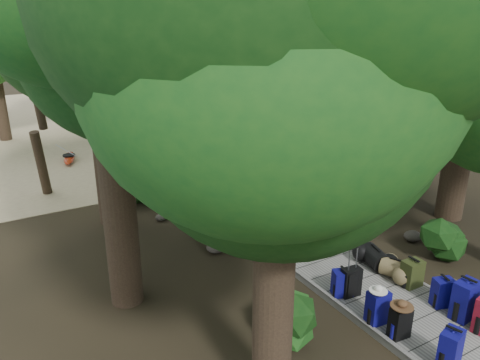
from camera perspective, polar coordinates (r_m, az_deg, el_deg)
ground at (r=11.46m, az=7.48°, el=-7.86°), size 120.00×120.00×0.00m
sand_beach at (r=25.34m, az=-15.09°, el=7.12°), size 40.00×22.00×0.02m
boardwalk at (r=12.15m, az=4.63°, el=-5.75°), size 2.00×12.00×0.12m
backpack_left_a at (r=8.22m, az=24.29°, el=-18.11°), size 0.44×0.36×0.71m
backpack_left_b at (r=8.59m, az=18.94°, el=-15.94°), size 0.35×0.26×0.61m
backpack_left_c at (r=8.79m, az=16.46°, el=-14.48°), size 0.39×0.29×0.68m
backpack_left_d at (r=9.40m, az=12.41°, el=-12.02°), size 0.45×0.39×0.58m
backpack_right_b at (r=9.41m, az=25.79°, el=-12.84°), size 0.48×0.36×0.81m
backpack_right_c at (r=9.65m, az=23.49°, el=-12.31°), size 0.42×0.35×0.61m
backpack_right_d at (r=10.06m, az=20.26°, el=-10.49°), size 0.40×0.29×0.61m
duffel_right_khaki at (r=10.30m, az=18.44°, el=-10.22°), size 0.59×0.69×0.39m
duffel_right_black at (r=10.57m, az=16.12°, el=-9.05°), size 0.58×0.75×0.42m
suitcase_on_boardwalk at (r=9.42m, az=13.36°, el=-12.00°), size 0.40×0.25×0.59m
lone_suitcase_on_sand at (r=18.23m, az=-7.26°, el=3.85°), size 0.43×0.32×0.61m
hat_brown at (r=8.36m, az=19.17°, el=-14.03°), size 0.38×0.38×0.12m
hat_white at (r=8.52m, az=16.54°, el=-12.53°), size 0.32×0.32×0.11m
kayak at (r=18.62m, az=-20.11°, el=2.67°), size 1.54×3.36×0.33m
sun_lounger at (r=21.48m, az=-2.85°, el=6.33°), size 1.00×1.74×0.53m
tree_right_b at (r=13.04m, az=27.17°, el=16.67°), size 5.65×5.65×10.08m
tree_right_c at (r=14.07m, az=16.79°, el=14.99°), size 4.97×4.97×8.61m
tree_right_d at (r=16.96m, az=17.09°, el=19.70°), size 5.99×5.99×10.99m
tree_right_e at (r=18.29m, az=5.63°, el=17.22°), size 4.99×4.99×8.98m
tree_right_f at (r=21.42m, az=5.78°, el=18.12°), size 5.25×5.25×9.38m
tree_left_a at (r=5.46m, az=4.65°, el=5.47°), size 4.74×4.74×7.89m
tree_left_b at (r=8.14m, az=-16.01°, el=12.78°), size 4.89×4.89×8.80m
tree_left_c at (r=11.97m, az=-17.22°, el=13.50°), size 4.77×4.77×8.30m
tree_back_a at (r=23.76m, az=-20.23°, el=15.71°), size 4.70×4.70×8.13m
tree_back_b at (r=24.86m, az=-10.76°, el=18.09°), size 5.24×5.24×9.35m
tree_back_c at (r=25.82m, az=-4.87°, el=16.98°), size 4.48×4.48×8.07m
palm_right_a at (r=16.06m, az=3.60°, el=14.73°), size 4.55×4.55×7.75m
palm_right_b at (r=21.90m, az=-0.19°, el=17.38°), size 4.51×4.51×8.71m
palm_right_c at (r=22.07m, az=-6.39°, el=15.79°), size 4.76×4.76×7.56m
palm_left_a at (r=14.81m, az=-24.72°, el=9.36°), size 3.84×3.84×6.12m
rock_left_b at (r=8.66m, az=4.14°, el=-17.16°), size 0.33×0.30×0.18m
rock_left_c at (r=11.02m, az=-2.94°, el=-8.14°), size 0.47×0.42×0.26m
rock_left_d at (r=12.79m, az=-9.58°, el=-4.48°), size 0.32×0.29×0.18m
rock_right_a at (r=10.62m, az=24.46°, el=-11.46°), size 0.35×0.31×0.19m
rock_right_b at (r=12.28m, az=20.31°, el=-6.42°), size 0.45×0.40×0.24m
rock_right_c at (r=13.36m, az=8.32°, el=-3.27°), size 0.37×0.33×0.20m
rock_right_d at (r=15.98m, az=5.83°, el=0.97°), size 0.56×0.51×0.31m
shrub_left_a at (r=8.10m, az=5.73°, el=-16.50°), size 1.14×1.14×1.02m
shrub_left_b at (r=11.27m, az=-3.01°, el=-5.85°), size 0.93×0.93×0.83m
shrub_left_c at (r=14.00m, az=-12.17°, el=-0.16°), size 1.37×1.37×1.23m
shrub_right_a at (r=11.48m, az=23.25°, el=-6.62°), size 1.10×1.10×0.99m
shrub_right_b at (r=14.26m, az=8.77°, el=0.30°), size 1.30×1.30×1.17m
shrub_right_c at (r=16.31m, az=1.83°, el=2.35°), size 0.88×0.88×0.79m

